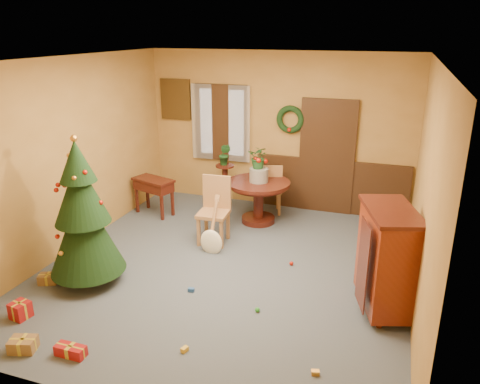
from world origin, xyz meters
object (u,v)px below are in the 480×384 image
at_px(christmas_tree, 83,216).
at_px(writing_desk, 154,188).
at_px(sideboard, 387,257).
at_px(chair_near, 215,207).
at_px(dining_table, 259,194).

relative_size(christmas_tree, writing_desk, 2.41).
xyz_separation_m(christmas_tree, writing_desk, (-0.35, 2.47, -0.45)).
bearing_deg(sideboard, christmas_tree, -171.05).
height_order(christmas_tree, writing_desk, christmas_tree).
distance_m(chair_near, writing_desk, 1.64).
bearing_deg(christmas_tree, sideboard, 8.95).
bearing_deg(writing_desk, sideboard, -24.32).
height_order(chair_near, christmas_tree, christmas_tree).
bearing_deg(dining_table, christmas_tree, -120.12).
distance_m(chair_near, sideboard, 2.91).
distance_m(chair_near, christmas_tree, 2.14).
bearing_deg(chair_near, sideboard, -23.75).
bearing_deg(christmas_tree, writing_desk, 98.07).
relative_size(dining_table, chair_near, 1.03).
distance_m(dining_table, chair_near, 1.05).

